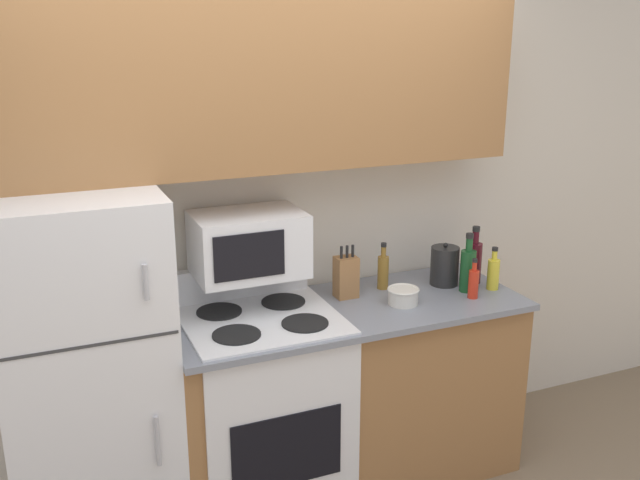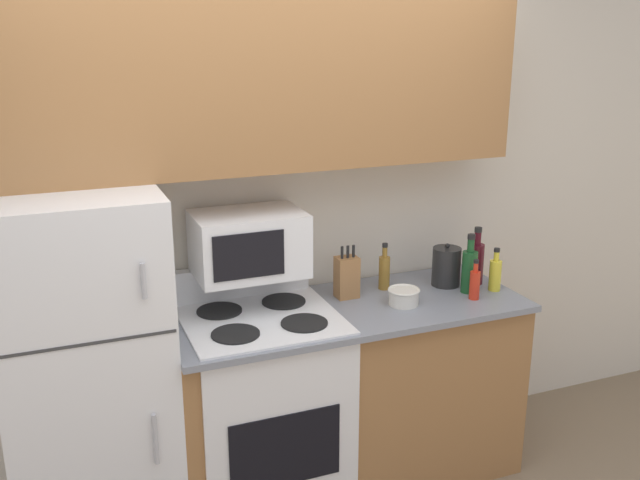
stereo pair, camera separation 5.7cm
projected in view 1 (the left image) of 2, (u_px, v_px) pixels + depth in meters
name	position (u px, v px, depth m)	size (l,w,h in m)	color
wall_back	(254.00, 226.00, 3.48)	(8.00, 0.05, 2.55)	beige
lower_cabinets	(345.00, 393.00, 3.52)	(1.71, 0.67, 0.94)	#9E6B3D
refrigerator	(89.00, 379.00, 2.98)	(0.67, 0.65, 1.59)	white
upper_cabinets	(263.00, 85.00, 3.12)	(2.38, 0.32, 0.74)	#9E6B3D
stove	(263.00, 408.00, 3.35)	(0.70, 0.65, 1.11)	white
microwave	(248.00, 244.00, 3.24)	(0.50, 0.35, 0.29)	white
knife_block	(346.00, 277.00, 3.46)	(0.11, 0.09, 0.26)	#9E6B3D
bowl	(403.00, 296.00, 3.39)	(0.15, 0.15, 0.08)	silver
bottle_wine_red	(474.00, 261.00, 3.65)	(0.08, 0.08, 0.30)	#470F19
bottle_vinegar	(383.00, 271.00, 3.58)	(0.06, 0.06, 0.24)	olive
bottle_cooking_spray	(493.00, 273.00, 3.57)	(0.06, 0.06, 0.22)	gold
bottle_hot_sauce	(473.00, 283.00, 3.46)	(0.05, 0.05, 0.20)	red
bottle_wine_green	(468.00, 269.00, 3.53)	(0.08, 0.08, 0.30)	#194C23
kettle	(445.00, 266.00, 3.63)	(0.14, 0.14, 0.22)	black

